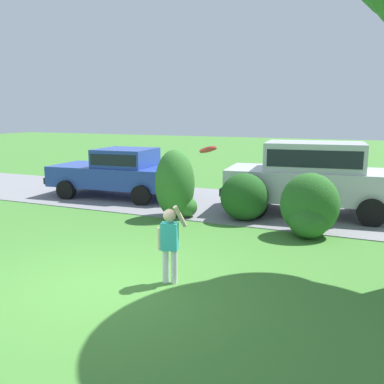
{
  "coord_description": "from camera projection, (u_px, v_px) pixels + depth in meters",
  "views": [
    {
      "loc": [
        3.9,
        -5.19,
        2.69
      ],
      "look_at": [
        0.49,
        2.6,
        1.1
      ],
      "focal_mm": 40.02,
      "sensor_mm": 36.0,
      "label": 1
    }
  ],
  "objects": [
    {
      "name": "ground_plane",
      "position": [
        97.0,
        286.0,
        6.71
      ],
      "size": [
        80.0,
        80.0,
        0.0
      ],
      "primitive_type": "plane",
      "color": "#3D752D"
    },
    {
      "name": "driveway_strip",
      "position": [
        230.0,
        205.0,
        12.59
      ],
      "size": [
        28.0,
        4.4,
        0.02
      ],
      "primitive_type": "cube",
      "color": "slate",
      "rests_on": "ground"
    },
    {
      "name": "shrub_near_tree",
      "position": [
        176.0,
        186.0,
        10.97
      ],
      "size": [
        1.06,
        1.07,
        1.77
      ],
      "color": "#33702B",
      "rests_on": "ground"
    },
    {
      "name": "shrub_centre_left",
      "position": [
        244.0,
        197.0,
        10.7
      ],
      "size": [
        1.22,
        1.06,
        1.2
      ],
      "color": "#1E511C",
      "rests_on": "ground"
    },
    {
      "name": "shrub_centre",
      "position": [
        309.0,
        208.0,
        9.33
      ],
      "size": [
        1.28,
        1.17,
        1.4
      ],
      "color": "#286023",
      "rests_on": "ground"
    },
    {
      "name": "parked_sedan",
      "position": [
        120.0,
        171.0,
        13.65
      ],
      "size": [
        4.51,
        2.32,
        1.56
      ],
      "color": "#28429E",
      "rests_on": "ground"
    },
    {
      "name": "parked_suv",
      "position": [
        314.0,
        174.0,
        11.3
      ],
      "size": [
        4.86,
        2.46,
        1.92
      ],
      "color": "silver",
      "rests_on": "ground"
    },
    {
      "name": "child_thrower",
      "position": [
        170.0,
        240.0,
        6.73
      ],
      "size": [
        0.42,
        0.32,
        1.29
      ],
      "color": "white",
      "rests_on": "ground"
    },
    {
      "name": "frisbee",
      "position": [
        208.0,
        150.0,
        6.74
      ],
      "size": [
        0.29,
        0.28,
        0.16
      ],
      "color": "red"
    }
  ]
}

